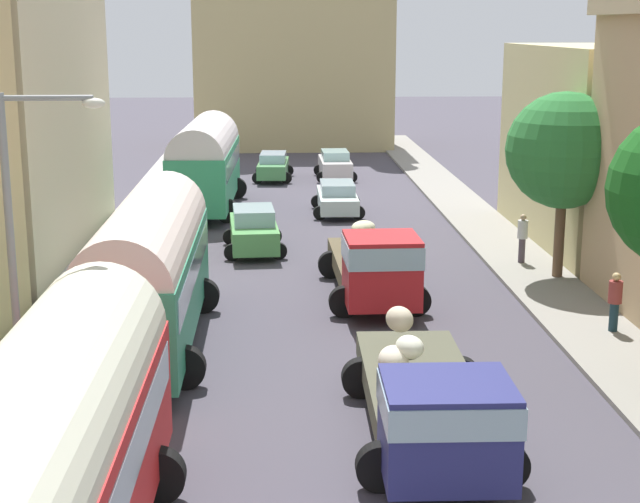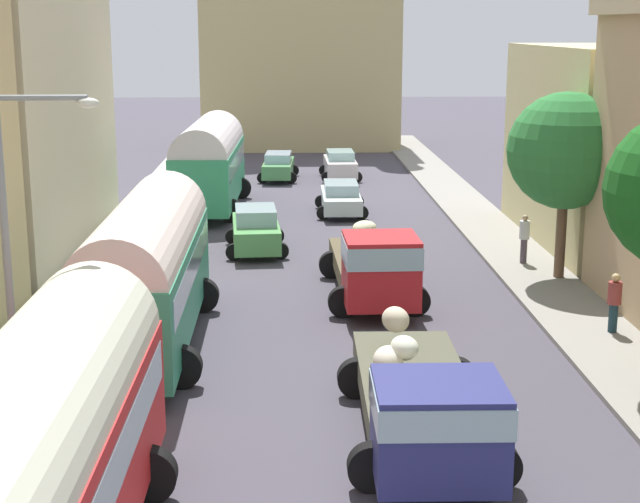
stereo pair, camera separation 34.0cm
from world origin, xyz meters
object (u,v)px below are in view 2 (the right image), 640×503
Objects in this scene: parked_bus_1 at (147,266)px; car_2 at (256,230)px; cargo_truck_0 at (425,402)px; parked_bus_0 at (29,467)px; pedestrian_1 at (524,237)px; streetlamp_near at (20,236)px; car_3 at (278,166)px; car_1 at (340,165)px; pedestrian_0 at (614,301)px; car_0 at (341,198)px; parked_bus_2 at (209,160)px; cargo_truck_1 at (374,263)px.

car_2 is at bearing 77.11° from parked_bus_1.
parked_bus_1 is 9.35m from cargo_truck_0.
parked_bus_0 reaches higher than pedestrian_1.
streetlamp_near is (-1.62, -5.58, 1.99)m from parked_bus_1.
car_2 is at bearing 164.06° from pedestrian_1.
car_3 is at bearing 81.86° from streetlamp_near.
streetlamp_near is at bearing -104.02° from car_2.
cargo_truck_0 is at bearing -9.62° from streetlamp_near.
car_1 is 28.26m from pedestrian_0.
pedestrian_0 is (12.34, 0.31, -1.16)m from parked_bus_1.
car_2 is 2.31× the size of pedestrian_1.
pedestrian_1 reaches higher than car_3.
parked_bus_0 is 1.32× the size of cargo_truck_0.
car_0 is 9.98m from car_1.
cargo_truck_0 is 4.10× the size of pedestrian_1.
parked_bus_2 is 2.15× the size of car_3.
cargo_truck_1 is at bearing -89.22° from car_0.
parked_bus_0 is 1.44× the size of streetlamp_near.
parked_bus_0 reaches higher than car_3.
cargo_truck_1 is 1.75× the size of car_2.
cargo_truck_1 reaches higher than car_3.
pedestrian_0 is (6.13, -3.41, -0.25)m from cargo_truck_1.
parked_bus_1 is 2.22× the size of car_0.
cargo_truck_0 is 24.91m from car_0.
pedestrian_1 is (9.34, -2.67, 0.23)m from car_2.
cargo_truck_0 is 1.70× the size of car_3.
streetlamp_near is at bearing -106.17° from parked_bus_1.
cargo_truck_0 is at bearing -47.99° from parked_bus_1.
cargo_truck_0 is at bearing -89.93° from cargo_truck_1.
car_1 is (0.33, 24.25, -0.46)m from cargo_truck_1.
parked_bus_2 is 24.88m from streetlamp_near.
car_0 is at bearing 120.22° from pedestrian_1.
pedestrian_0 is at bearing 22.88° from streetlamp_near.
parked_bus_2 is 16.63m from cargo_truck_1.
pedestrian_0 is at bearing 43.91° from parked_bus_0.
car_0 is at bearing 63.90° from car_2.
cargo_truck_1 is 7.97m from car_2.
car_0 is 0.63× the size of streetlamp_near.
parked_bus_2 is 6.19m from car_0.
streetlamp_near reaches higher than car_2.
streetlamp_near is (-7.84, 1.33, 3.02)m from cargo_truck_0.
cargo_truck_1 is at bearing -61.87° from car_2.
car_2 is at bearing -103.31° from car_1.
parked_bus_1 is at bearing -96.48° from car_3.
parked_bus_2 is 5.42× the size of pedestrian_0.
car_2 reaches higher than car_1.
pedestrian_1 is 19.39m from streetlamp_near.
car_2 is (2.46, 10.74, -1.34)m from parked_bus_1.
parked_bus_1 is 2.30× the size of car_2.
streetlamp_near is at bearing -103.66° from car_1.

